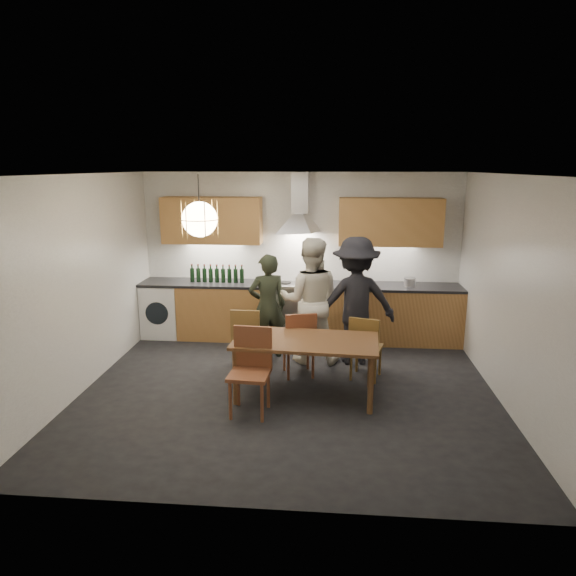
# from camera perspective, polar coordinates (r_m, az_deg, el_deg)

# --- Properties ---
(ground) EXTENTS (5.00, 5.00, 0.00)m
(ground) POSITION_cam_1_polar(r_m,az_deg,el_deg) (6.43, 0.03, -11.30)
(ground) COLOR black
(ground) RESTS_ON ground
(room_shell) EXTENTS (5.02, 4.52, 2.61)m
(room_shell) POSITION_cam_1_polar(r_m,az_deg,el_deg) (5.92, 0.04, 3.87)
(room_shell) COLOR white
(room_shell) RESTS_ON ground
(counter_run) EXTENTS (5.00, 0.62, 0.90)m
(counter_run) POSITION_cam_1_polar(r_m,az_deg,el_deg) (8.10, 1.37, -2.63)
(counter_run) COLOR #BF8649
(counter_run) RESTS_ON ground
(range_stove) EXTENTS (0.90, 0.60, 0.92)m
(range_stove) POSITION_cam_1_polar(r_m,az_deg,el_deg) (8.10, 1.20, -2.69)
(range_stove) COLOR silver
(range_stove) RESTS_ON ground
(wall_fixtures) EXTENTS (4.30, 0.54, 1.10)m
(wall_fixtures) POSITION_cam_1_polar(r_m,az_deg,el_deg) (7.94, 1.31, 7.52)
(wall_fixtures) COLOR tan
(wall_fixtures) RESTS_ON ground
(pendant_lamp) EXTENTS (0.43, 0.43, 0.70)m
(pendant_lamp) POSITION_cam_1_polar(r_m,az_deg,el_deg) (5.94, -9.78, 7.53)
(pendant_lamp) COLOR black
(pendant_lamp) RESTS_ON ground
(dining_table) EXTENTS (1.73, 0.95, 0.71)m
(dining_table) POSITION_cam_1_polar(r_m,az_deg,el_deg) (6.07, 1.98, -6.47)
(dining_table) COLOR brown
(dining_table) RESTS_ON ground
(chair_back_left) EXTENTS (0.40, 0.40, 0.85)m
(chair_back_left) POSITION_cam_1_polar(r_m,az_deg,el_deg) (6.92, -4.61, -5.18)
(chair_back_left) COLOR brown
(chair_back_left) RESTS_ON ground
(chair_back_mid) EXTENTS (0.49, 0.49, 0.88)m
(chair_back_mid) POSITION_cam_1_polar(r_m,az_deg,el_deg) (6.63, 1.31, -5.81)
(chair_back_mid) COLOR brown
(chair_back_mid) RESTS_ON ground
(chair_back_right) EXTENTS (0.48, 0.48, 0.85)m
(chair_back_right) POSITION_cam_1_polar(r_m,az_deg,el_deg) (6.62, 8.56, -6.18)
(chair_back_right) COLOR brown
(chair_back_right) RESTS_ON ground
(chair_front) EXTENTS (0.46, 0.46, 0.96)m
(chair_front) POSITION_cam_1_polar(r_m,az_deg,el_deg) (5.76, -4.12, -8.45)
(chair_front) COLOR brown
(chair_front) RESTS_ON ground
(person_left) EXTENTS (0.64, 0.53, 1.50)m
(person_left) POSITION_cam_1_polar(r_m,az_deg,el_deg) (7.28, -2.29, -2.03)
(person_left) COLOR black
(person_left) RESTS_ON ground
(person_mid) EXTENTS (0.86, 0.68, 1.75)m
(person_mid) POSITION_cam_1_polar(r_m,az_deg,el_deg) (7.09, 2.47, -1.40)
(person_mid) COLOR beige
(person_mid) RESTS_ON ground
(person_right) EXTENTS (1.24, 0.84, 1.77)m
(person_right) POSITION_cam_1_polar(r_m,az_deg,el_deg) (7.10, 7.48, -1.43)
(person_right) COLOR black
(person_right) RESTS_ON ground
(mixing_bowl) EXTENTS (0.40, 0.40, 0.09)m
(mixing_bowl) POSITION_cam_1_polar(r_m,az_deg,el_deg) (7.89, 8.25, 0.50)
(mixing_bowl) COLOR #B2B3B6
(mixing_bowl) RESTS_ON counter_run
(stock_pot) EXTENTS (0.22, 0.22, 0.12)m
(stock_pot) POSITION_cam_1_polar(r_m,az_deg,el_deg) (8.04, 13.37, 0.63)
(stock_pot) COLOR #BCBCBF
(stock_pot) RESTS_ON counter_run
(wine_bottles) EXTENTS (0.86, 0.07, 0.28)m
(wine_bottles) POSITION_cam_1_polar(r_m,az_deg,el_deg) (8.14, -7.91, 1.61)
(wine_bottles) COLOR black
(wine_bottles) RESTS_ON counter_run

